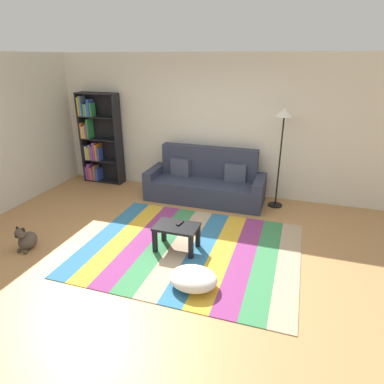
# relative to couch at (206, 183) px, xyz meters

# --- Properties ---
(ground_plane) EXTENTS (14.00, 14.00, 0.00)m
(ground_plane) POSITION_rel_couch_xyz_m (0.06, -2.02, -0.34)
(ground_plane) COLOR #B27F4C
(back_wall) EXTENTS (6.80, 0.10, 2.70)m
(back_wall) POSITION_rel_couch_xyz_m (0.06, 0.53, 1.01)
(back_wall) COLOR silver
(back_wall) RESTS_ON ground_plane
(left_wall) EXTENTS (0.10, 5.50, 2.70)m
(left_wall) POSITION_rel_couch_xyz_m (-3.34, -1.27, 1.01)
(left_wall) COLOR beige
(left_wall) RESTS_ON ground_plane
(rug) EXTENTS (3.09, 2.49, 0.01)m
(rug) POSITION_rel_couch_xyz_m (0.30, -1.87, -0.33)
(rug) COLOR teal
(rug) RESTS_ON ground_plane
(couch) EXTENTS (2.26, 0.80, 1.00)m
(couch) POSITION_rel_couch_xyz_m (0.00, 0.00, 0.00)
(couch) COLOR #2D3347
(couch) RESTS_ON ground_plane
(bookshelf) EXTENTS (0.90, 0.28, 1.93)m
(bookshelf) POSITION_rel_couch_xyz_m (-2.55, 0.29, 0.59)
(bookshelf) COLOR black
(bookshelf) RESTS_ON ground_plane
(coffee_table) EXTENTS (0.62, 0.41, 0.38)m
(coffee_table) POSITION_rel_couch_xyz_m (0.12, -1.93, -0.03)
(coffee_table) COLOR black
(coffee_table) RESTS_ON rug
(pouf) EXTENTS (0.60, 0.49, 0.23)m
(pouf) POSITION_rel_couch_xyz_m (0.61, -2.68, -0.21)
(pouf) COLOR white
(pouf) RESTS_ON rug
(dog) EXTENTS (0.22, 0.35, 0.40)m
(dog) POSITION_rel_couch_xyz_m (-1.96, -2.60, -0.18)
(dog) COLOR #473D33
(dog) RESTS_ON ground_plane
(standing_lamp) EXTENTS (0.32, 0.32, 1.81)m
(standing_lamp) POSITION_rel_couch_xyz_m (1.34, 0.09, 1.17)
(standing_lamp) COLOR black
(standing_lamp) RESTS_ON ground_plane
(tv_remote) EXTENTS (0.07, 0.16, 0.02)m
(tv_remote) POSITION_rel_couch_xyz_m (0.14, -1.86, 0.06)
(tv_remote) COLOR black
(tv_remote) RESTS_ON coffee_table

